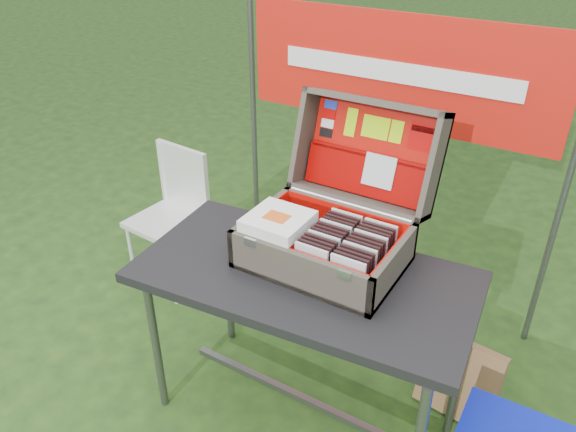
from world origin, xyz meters
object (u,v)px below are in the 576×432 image
Objects in this scene: suitcase at (333,196)px; cardboard_box at (459,379)px; table at (303,351)px; chair at (167,223)px.

suitcase is 1.07m from cardboard_box.
cardboard_box is at bearing 30.42° from table.
chair is at bearing 152.54° from table.
cardboard_box is at bearing 25.21° from suitcase.
cardboard_box is (1.75, -0.07, -0.22)m from chair.
chair is 2.24× the size of cardboard_box.
table is at bearing -137.57° from cardboard_box.
chair is at bearing 164.91° from suitcase.
table reaches higher than cardboard_box.
cardboard_box is (0.57, 0.41, -0.22)m from table.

